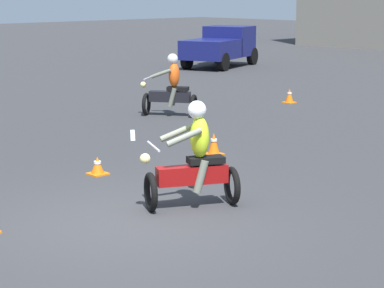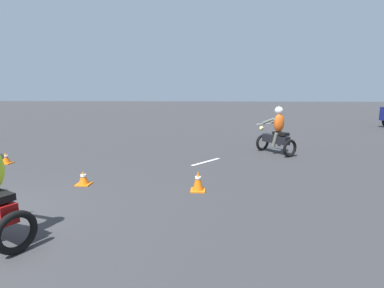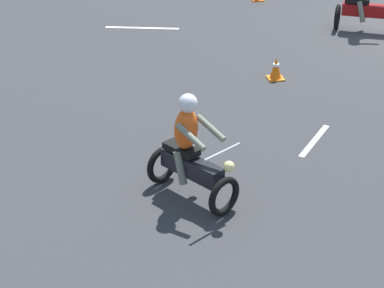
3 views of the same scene
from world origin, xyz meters
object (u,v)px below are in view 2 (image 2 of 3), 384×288
Objects in this scene: traffic_cone_mid_center at (83,178)px; traffic_cone_far_center at (198,181)px; motorcycle_rider_background at (277,133)px; traffic_cone_near_left at (6,158)px.

traffic_cone_far_center reaches higher than traffic_cone_mid_center.
traffic_cone_mid_center is (3.86, -5.29, -0.57)m from motorcycle_rider_background.
traffic_cone_mid_center is at bearing -95.88° from traffic_cone_far_center.
motorcycle_rider_background is 4.80× the size of traffic_cone_near_left.
traffic_cone_near_left is (1.96, -8.52, -0.56)m from motorcycle_rider_background.
traffic_cone_near_left is at bearing -110.10° from traffic_cone_far_center.
traffic_cone_near_left reaches higher than traffic_cone_mid_center.
traffic_cone_far_center reaches higher than traffic_cone_near_left.
traffic_cone_mid_center is at bearing 59.62° from traffic_cone_near_left.
motorcycle_rider_background is at bearing 126.15° from traffic_cone_mid_center.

